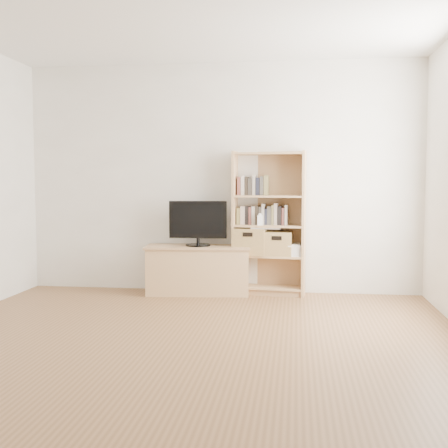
% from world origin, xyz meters
% --- Properties ---
extents(floor, '(4.50, 5.00, 0.01)m').
position_xyz_m(floor, '(0.00, 0.00, 0.00)').
color(floor, brown).
rests_on(floor, ground).
extents(back_wall, '(4.50, 0.02, 2.60)m').
position_xyz_m(back_wall, '(0.00, 2.50, 1.30)').
color(back_wall, silver).
rests_on(back_wall, floor).
extents(tv_stand, '(1.17, 0.53, 0.52)m').
position_xyz_m(tv_stand, '(-0.23, 2.29, 0.26)').
color(tv_stand, tan).
rests_on(tv_stand, floor).
extents(bookshelf, '(0.82, 0.35, 1.60)m').
position_xyz_m(bookshelf, '(0.55, 2.36, 0.80)').
color(bookshelf, tan).
rests_on(bookshelf, floor).
extents(television, '(0.65, 0.09, 0.50)m').
position_xyz_m(television, '(-0.23, 2.29, 0.79)').
color(television, black).
rests_on(television, tv_stand).
extents(books_row_mid, '(0.79, 0.25, 0.21)m').
position_xyz_m(books_row_mid, '(0.56, 2.38, 0.88)').
color(books_row_mid, olive).
rests_on(books_row_mid, bookshelf).
extents(books_row_upper, '(0.40, 0.18, 0.20)m').
position_xyz_m(books_row_upper, '(0.38, 2.39, 1.21)').
color(books_row_upper, olive).
rests_on(books_row_upper, bookshelf).
extents(baby_monitor, '(0.06, 0.05, 0.11)m').
position_xyz_m(baby_monitor, '(0.46, 2.28, 0.84)').
color(baby_monitor, white).
rests_on(baby_monitor, bookshelf).
extents(basket_left, '(0.39, 0.33, 0.30)m').
position_xyz_m(basket_left, '(0.34, 2.37, 0.59)').
color(basket_left, olive).
rests_on(basket_left, bookshelf).
extents(basket_right, '(0.33, 0.28, 0.26)m').
position_xyz_m(basket_right, '(0.65, 2.35, 0.58)').
color(basket_right, olive).
rests_on(basket_right, bookshelf).
extents(laptop, '(0.33, 0.24, 0.03)m').
position_xyz_m(laptop, '(0.53, 2.35, 0.75)').
color(laptop, white).
rests_on(laptop, basket_left).
extents(magazine_stack, '(0.17, 0.24, 0.11)m').
position_xyz_m(magazine_stack, '(0.83, 2.33, 0.50)').
color(magazine_stack, beige).
rests_on(magazine_stack, bookshelf).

